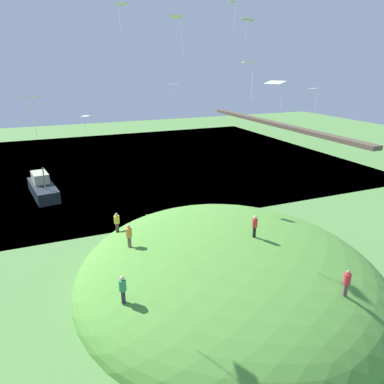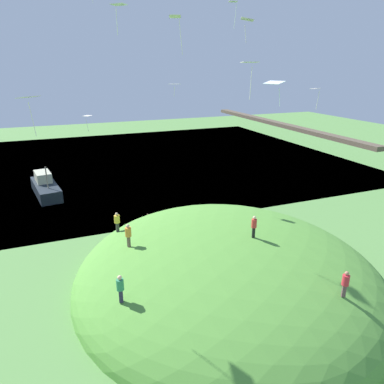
{
  "view_description": "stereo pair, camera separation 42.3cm",
  "coord_description": "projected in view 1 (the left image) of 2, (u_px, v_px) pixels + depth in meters",
  "views": [
    {
      "loc": [
        27.12,
        -8.65,
        15.54
      ],
      "look_at": [
        1.87,
        1.85,
        5.92
      ],
      "focal_mm": 33.45,
      "sensor_mm": 36.0,
      "label": 1
    },
    {
      "loc": [
        27.28,
        -8.25,
        15.54
      ],
      "look_at": [
        1.87,
        1.85,
        5.92
      ],
      "focal_mm": 33.45,
      "sensor_mm": 36.0,
      "label": 2
    }
  ],
  "objects": [
    {
      "name": "person_watching_kites",
      "position": [
        123.0,
        286.0,
        20.61
      ],
      "size": [
        0.49,
        0.49,
        1.82
      ],
      "rotation": [
        0.0,
        0.0,
        1.44
      ],
      "color": "#2D2943",
      "rests_on": "grass_hill"
    },
    {
      "name": "kite_6",
      "position": [
        248.0,
        20.0,
        22.43
      ],
      "size": [
        1.37,
        1.2,
        1.48
      ],
      "color": "silver"
    },
    {
      "name": "kite_10",
      "position": [
        251.0,
        65.0,
        20.83
      ],
      "size": [
        0.87,
        1.09,
        2.14
      ],
      "color": "silver"
    },
    {
      "name": "person_near_shore",
      "position": [
        117.0,
        220.0,
        29.74
      ],
      "size": [
        0.5,
        0.5,
        1.74
      ],
      "rotation": [
        0.0,
        0.0,
        4.82
      ],
      "color": "#35382F",
      "rests_on": "grass_hill"
    },
    {
      "name": "kite_11",
      "position": [
        122.0,
        6.0,
        15.6
      ],
      "size": [
        0.8,
        0.8,
        1.26
      ],
      "color": "white"
    },
    {
      "name": "person_with_child",
      "position": [
        347.0,
        280.0,
        20.75
      ],
      "size": [
        0.53,
        0.53,
        1.7
      ],
      "rotation": [
        0.0,
        0.0,
        4.37
      ],
      "color": "brown",
      "rests_on": "grass_hill"
    },
    {
      "name": "boat_on_lake",
      "position": [
        43.0,
        188.0,
        45.39
      ],
      "size": [
        8.58,
        3.75,
        4.19
      ],
      "rotation": [
        0.0,
        0.0,
        3.29
      ],
      "color": "#1B232B",
      "rests_on": "lake_water"
    },
    {
      "name": "kite_1",
      "position": [
        85.0,
        117.0,
        36.29
      ],
      "size": [
        1.17,
        1.1,
        1.64
      ],
      "color": "white"
    },
    {
      "name": "mooring_post",
      "position": [
        147.0,
        220.0,
        36.88
      ],
      "size": [
        0.14,
        0.14,
        1.2
      ],
      "primitive_type": "cylinder",
      "color": "brown",
      "rests_on": "ground_plane"
    },
    {
      "name": "kite_2",
      "position": [
        177.0,
        21.0,
        20.69
      ],
      "size": [
        0.67,
        0.81,
        2.16
      ],
      "color": "white"
    },
    {
      "name": "lake_water",
      "position": [
        104.0,
        165.0,
        60.37
      ],
      "size": [
        54.26,
        80.0,
        0.4
      ],
      "primitive_type": "cube",
      "color": "teal",
      "rests_on": "ground_plane"
    },
    {
      "name": "person_walking_path",
      "position": [
        129.0,
        233.0,
        25.67
      ],
      "size": [
        0.61,
        0.61,
        1.78
      ],
      "rotation": [
        0.0,
        0.0,
        3.67
      ],
      "color": "brown",
      "rests_on": "grass_hill"
    },
    {
      "name": "kite_3",
      "position": [
        315.0,
        90.0,
        28.91
      ],
      "size": [
        0.73,
        0.87,
        1.64
      ],
      "color": "white"
    },
    {
      "name": "kite_5",
      "position": [
        173.0,
        84.0,
        32.18
      ],
      "size": [
        1.12,
        1.12,
        1.09
      ],
      "color": "white"
    },
    {
      "name": "bridge_deck_far",
      "position": [
        275.0,
        124.0,
        71.11
      ],
      "size": [
        48.83,
        1.8,
        0.7
      ],
      "primitive_type": "cube",
      "color": "brown"
    },
    {
      "name": "kite_7",
      "position": [
        233.0,
        5.0,
        25.3
      ],
      "size": [
        0.57,
        0.71,
        1.77
      ],
      "color": "white"
    },
    {
      "name": "grass_hill",
      "position": [
        227.0,
        278.0,
        27.77
      ],
      "size": [
        24.58,
        23.14,
        7.97
      ],
      "primitive_type": "ellipsoid",
      "color": "#539138",
      "rests_on": "ground_plane"
    },
    {
      "name": "person_on_hilltop",
      "position": [
        255.0,
        224.0,
        25.39
      ],
      "size": [
        0.43,
        0.43,
        1.66
      ],
      "rotation": [
        0.0,
        0.0,
        4.55
      ],
      "color": "black",
      "rests_on": "grass_hill"
    },
    {
      "name": "ground_plane",
      "position": [
        165.0,
        251.0,
        31.91
      ],
      "size": [
        160.0,
        160.0,
        0.0
      ],
      "primitive_type": "plane",
      "color": "#558742"
    },
    {
      "name": "kite_8",
      "position": [
        30.0,
        99.0,
        19.11
      ],
      "size": [
        1.28,
        1.33,
        2.19
      ],
      "color": "white"
    },
    {
      "name": "kite_4",
      "position": [
        275.0,
        83.0,
        21.88
      ],
      "size": [
        1.37,
        1.17,
        1.52
      ],
      "color": "white"
    }
  ]
}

